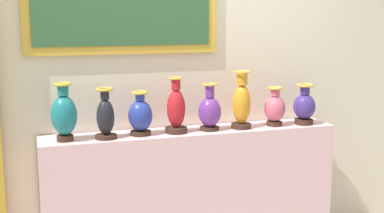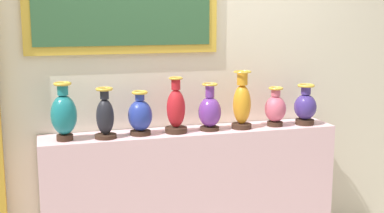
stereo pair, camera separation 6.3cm
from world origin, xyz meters
TOP-DOWN VIEW (x-y plane):
  - display_shelf at (0.00, 0.00)m, footprint 2.19×0.34m
  - back_wall at (-0.01, 0.23)m, footprint 3.86×0.14m
  - vase_teal at (-0.91, -0.04)m, footprint 0.17×0.17m
  - vase_onyx at (-0.64, -0.06)m, footprint 0.15×0.15m
  - vase_cobalt at (-0.39, -0.03)m, footprint 0.17×0.17m
  - vase_crimson at (-0.13, -0.03)m, footprint 0.16×0.16m
  - vase_violet at (0.13, -0.03)m, footprint 0.17×0.17m
  - vase_amber at (0.37, -0.04)m, footprint 0.15×0.15m
  - vase_rose at (0.65, -0.03)m, footprint 0.16×0.16m
  - vase_indigo at (0.89, -0.05)m, footprint 0.17×0.17m

SIDE VIEW (x-z plane):
  - display_shelf at x=0.00m, z-range 0.00..0.97m
  - vase_rose at x=0.65m, z-range 0.96..1.26m
  - vase_cobalt at x=-0.39m, z-range 0.96..1.27m
  - vase_indigo at x=0.89m, z-range 0.96..1.27m
  - vase_violet at x=0.13m, z-range 0.94..1.29m
  - vase_onyx at x=-0.64m, z-range 0.95..1.30m
  - vase_crimson at x=-0.13m, z-range 0.94..1.34m
  - vase_teal at x=-0.91m, z-range 0.96..1.35m
  - vase_amber at x=0.37m, z-range 0.95..1.38m
  - back_wall at x=-0.01m, z-range 0.01..3.14m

